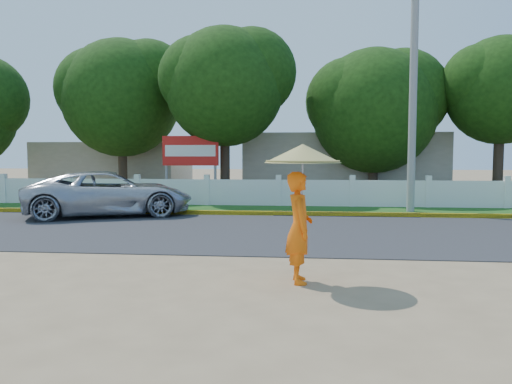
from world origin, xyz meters
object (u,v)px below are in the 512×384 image
(vehicle, at_px, (110,194))
(billboard, at_px, (190,154))
(monk_with_parasol, at_px, (301,193))
(utility_pole, at_px, (413,93))

(vehicle, height_order, billboard, billboard)
(vehicle, distance_m, monk_with_parasol, 10.77)
(monk_with_parasol, distance_m, billboard, 14.17)
(utility_pole, distance_m, billboard, 9.60)
(monk_with_parasol, bearing_deg, utility_pole, 69.53)
(utility_pole, relative_size, monk_with_parasol, 3.75)
(utility_pole, xyz_separation_m, billboard, (-8.94, 2.70, -2.23))
(vehicle, height_order, monk_with_parasol, monk_with_parasol)
(utility_pole, relative_size, billboard, 2.96)
(vehicle, xyz_separation_m, monk_with_parasol, (6.73, -8.37, 0.73))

